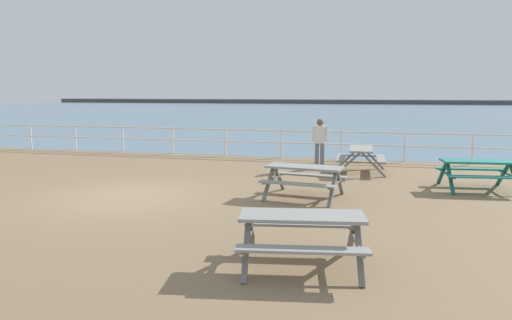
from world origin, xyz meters
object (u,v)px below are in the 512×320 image
object	(u,v)px
picnic_table_near_right	(302,227)
visitor	(320,140)
picnic_table_mid_centre	(478,168)
picnic_table_near_left	(361,154)
picnic_table_far_left	(304,174)

from	to	relation	value
picnic_table_near_right	visitor	xyz separation A→B (m)	(-0.76, 8.94, 0.36)
picnic_table_mid_centre	visitor	world-z (taller)	visitor
picnic_table_near_left	picnic_table_far_left	world-z (taller)	same
picnic_table_near_right	picnic_table_mid_centre	world-z (taller)	same
picnic_table_near_right	picnic_table_near_left	bearing A→B (deg)	76.39
picnic_table_near_right	picnic_table_far_left	world-z (taller)	same
visitor	picnic_table_near_right	bearing A→B (deg)	7.99
picnic_table_mid_centre	picnic_table_near_left	bearing A→B (deg)	138.95
visitor	picnic_table_mid_centre	bearing A→B (deg)	63.84
picnic_table_mid_centre	picnic_table_far_left	xyz separation A→B (m)	(-4.25, -2.02, 0.00)
picnic_table_near_right	picnic_table_mid_centre	distance (m)	7.42
picnic_table_mid_centre	visitor	size ratio (longest dim) A/B	1.18
picnic_table_mid_centre	picnic_table_far_left	distance (m)	4.71
picnic_table_near_left	picnic_table_mid_centre	xyz separation A→B (m)	(3.04, -2.07, 0.00)
picnic_table_near_left	picnic_table_mid_centre	bearing A→B (deg)	-125.63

